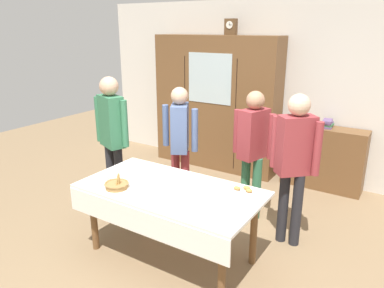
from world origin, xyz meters
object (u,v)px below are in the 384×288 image
at_px(dining_table, 168,199).
at_px(person_beside_shelf, 112,130).
at_px(tea_cup_mid_left, 198,181).
at_px(tea_cup_near_right, 132,192).
at_px(wall_cabinet, 216,103).
at_px(person_behind_table_right, 253,143).
at_px(person_near_right_end, 295,156).
at_px(tea_cup_near_left, 171,179).
at_px(person_by_cabinet, 180,137).
at_px(bread_basket, 117,185).
at_px(spoon_far_left, 167,200).
at_px(spoon_near_left, 143,175).
at_px(book_stack, 327,124).
at_px(mantel_clock, 231,27).
at_px(pastry_plate, 243,191).
at_px(tea_cup_mid_right, 106,179).
at_px(bookshelf_low, 323,158).
at_px(spoon_back_edge, 140,166).

bearing_deg(dining_table, person_beside_shelf, 156.93).
bearing_deg(tea_cup_mid_left, tea_cup_near_right, -124.07).
xyz_separation_m(wall_cabinet, person_behind_table_right, (1.25, -1.34, -0.12)).
xyz_separation_m(dining_table, person_near_right_end, (0.94, 0.93, 0.35)).
bearing_deg(tea_cup_near_left, tea_cup_near_right, -105.55).
xyz_separation_m(tea_cup_near_left, person_by_cabinet, (-0.44, 0.82, 0.17)).
height_order(bread_basket, spoon_far_left, bread_basket).
height_order(spoon_near_left, spoon_far_left, same).
xyz_separation_m(book_stack, person_near_right_end, (0.06, -1.71, 0.04)).
height_order(mantel_clock, book_stack, mantel_clock).
bearing_deg(pastry_plate, spoon_far_left, -133.46).
distance_m(dining_table, wall_cabinet, 2.77).
relative_size(tea_cup_near_left, spoon_far_left, 1.09).
bearing_deg(tea_cup_mid_right, person_behind_table_right, 54.86).
relative_size(mantel_clock, spoon_near_left, 2.02).
distance_m(tea_cup_near_right, pastry_plate, 1.07).
distance_m(person_behind_table_right, person_by_cabinet, 0.92).
relative_size(mantel_clock, pastry_plate, 0.86).
distance_m(tea_cup_near_left, spoon_near_left, 0.34).
bearing_deg(tea_cup_mid_left, dining_table, -119.45).
xyz_separation_m(wall_cabinet, person_beside_shelf, (-0.35, -2.06, -0.03)).
bearing_deg(person_by_cabinet, wall_cabinet, 102.82).
bearing_deg(person_behind_table_right, bread_basket, -117.96).
height_order(wall_cabinet, book_stack, wall_cabinet).
bearing_deg(person_by_cabinet, person_near_right_end, -2.49).
bearing_deg(tea_cup_near_right, wall_cabinet, 103.29).
bearing_deg(tea_cup_near_left, spoon_far_left, -58.84).
bearing_deg(bread_basket, dining_table, 29.15).
height_order(dining_table, person_near_right_end, person_near_right_end).
relative_size(dining_table, person_behind_table_right, 1.14).
xyz_separation_m(bookshelf_low, tea_cup_near_left, (-0.98, -2.46, 0.34)).
height_order(tea_cup_mid_left, spoon_back_edge, tea_cup_mid_left).
distance_m(book_stack, tea_cup_near_left, 2.65).
bearing_deg(spoon_near_left, bread_basket, -91.34).
bearing_deg(tea_cup_mid_left, bookshelf_low, 73.01).
distance_m(spoon_near_left, spoon_back_edge, 0.27).
relative_size(tea_cup_mid_left, person_by_cabinet, 0.08).
height_order(tea_cup_mid_right, tea_cup_near_left, same).
relative_size(tea_cup_mid_right, tea_cup_near_right, 1.00).
bearing_deg(book_stack, tea_cup_near_left, -111.60).
distance_m(wall_cabinet, tea_cup_near_right, 2.96).
bearing_deg(person_beside_shelf, pastry_plate, -5.90).
bearing_deg(tea_cup_near_left, mantel_clock, 103.40).
bearing_deg(spoon_far_left, spoon_back_edge, 145.55).
relative_size(tea_cup_near_right, person_behind_table_right, 0.08).
distance_m(dining_table, spoon_back_edge, 0.73).
xyz_separation_m(person_behind_table_right, person_beside_shelf, (-1.59, -0.72, 0.09)).
height_order(pastry_plate, person_beside_shelf, person_beside_shelf).
distance_m(tea_cup_near_left, spoon_back_edge, 0.57).
height_order(wall_cabinet, bookshelf_low, wall_cabinet).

